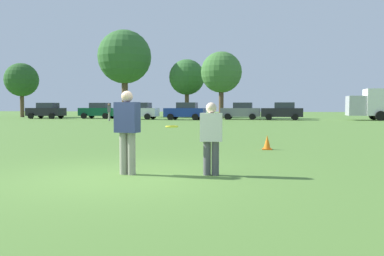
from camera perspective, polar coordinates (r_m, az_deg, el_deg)
ground_plane at (r=8.24m, az=-10.40°, el=-6.93°), size 191.02×191.02×0.00m
player_thrower at (r=8.42m, az=-9.25°, el=0.08°), size 0.52×0.35×1.75m
player_defender at (r=8.24m, az=2.77°, el=-0.96°), size 0.46×0.28×1.51m
frisbee at (r=8.38m, az=-2.89°, el=0.20°), size 0.27×0.27×0.07m
traffic_cone at (r=13.38m, az=10.71°, el=-2.08°), size 0.32×0.32×0.48m
parked_car_near_left at (r=48.82m, az=-20.12°, el=2.35°), size 4.24×2.30×1.82m
parked_car_mid_left at (r=47.27m, az=-13.22°, el=2.44°), size 4.24×2.30×1.82m
parked_car_center at (r=43.75m, az=-7.56°, el=2.45°), size 4.24×2.30×1.82m
parked_car_mid_right at (r=41.72m, az=-0.96°, el=2.44°), size 4.24×2.30×1.82m
parked_car_near_right at (r=43.23m, az=7.05°, el=2.44°), size 4.24×2.30×1.82m
parked_car_far_right at (r=42.42m, az=12.80°, el=2.38°), size 4.24×2.30×1.82m
bystander_sideline_watcher at (r=39.59m, az=-11.79°, el=2.40°), size 0.38×0.52×1.71m
tree_west_oak at (r=56.63m, az=-23.22°, el=6.33°), size 4.33×4.33×7.03m
tree_west_maple at (r=54.82m, az=-9.64°, el=9.96°), size 7.14×7.14×11.61m
tree_center_elm at (r=52.87m, az=-0.74°, el=7.26°), size 4.68×4.68×7.61m
tree_east_birch at (r=47.23m, az=4.22°, el=7.93°), size 4.82×4.82×7.83m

